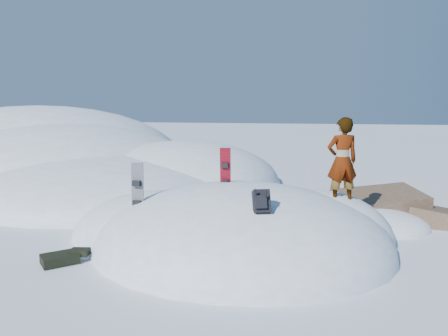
% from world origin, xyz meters
% --- Properties ---
extents(ground, '(120.00, 120.00, 0.00)m').
position_xyz_m(ground, '(0.00, 0.00, 0.00)').
color(ground, silver).
rests_on(ground, ground).
extents(snow_mound, '(8.00, 6.00, 3.00)m').
position_xyz_m(snow_mound, '(-0.17, 0.24, 0.00)').
color(snow_mound, white).
rests_on(snow_mound, ground).
extents(snow_ridge, '(21.50, 18.50, 6.40)m').
position_xyz_m(snow_ridge, '(-10.43, 9.85, 0.00)').
color(snow_ridge, white).
rests_on(snow_ridge, ground).
extents(rock_outcrop, '(4.68, 4.41, 1.68)m').
position_xyz_m(rock_outcrop, '(3.72, 3.01, 0.01)').
color(rock_outcrop, brown).
rests_on(rock_outcrop, ground).
extents(snowboard_red, '(0.26, 0.15, 1.39)m').
position_xyz_m(snowboard_red, '(-0.45, 0.44, 1.63)').
color(snowboard_red, '#BA0920').
rests_on(snowboard_red, snow_mound).
extents(snowboard_dark, '(0.29, 0.16, 1.53)m').
position_xyz_m(snowboard_dark, '(-2.33, -0.49, 1.27)').
color(snowboard_dark, black).
rests_on(snowboard_dark, snow_mound).
extents(backpack, '(0.42, 0.50, 0.54)m').
position_xyz_m(backpack, '(0.61, -1.49, 1.47)').
color(backpack, black).
rests_on(backpack, snow_mound).
extents(gear_pile, '(0.99, 0.87, 0.26)m').
position_xyz_m(gear_pile, '(-3.54, -1.69, 0.13)').
color(gear_pile, black).
rests_on(gear_pile, ground).
extents(person, '(0.85, 0.69, 2.01)m').
position_xyz_m(person, '(2.27, 0.56, 2.03)').
color(person, slate).
rests_on(person, snow_mound).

